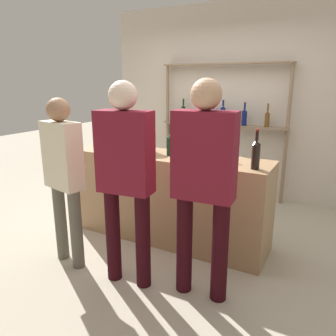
% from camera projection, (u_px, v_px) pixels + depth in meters
% --- Properties ---
extents(ground_plane, '(16.00, 16.00, 0.00)m').
position_uv_depth(ground_plane, '(168.00, 237.00, 3.69)').
color(ground_plane, '#B2A893').
extents(bar_counter, '(2.17, 0.56, 0.95)m').
position_uv_depth(bar_counter, '(168.00, 197.00, 3.57)').
color(bar_counter, '#997551').
rests_on(bar_counter, ground_plane).
extents(back_wall, '(3.77, 0.12, 2.80)m').
position_uv_depth(back_wall, '(227.00, 102.00, 4.93)').
color(back_wall, beige).
rests_on(back_wall, ground_plane).
extents(back_shelf, '(1.90, 0.18, 1.95)m').
position_uv_depth(back_shelf, '(222.00, 111.00, 4.82)').
color(back_shelf, '#897056').
rests_on(back_shelf, ground_plane).
extents(counter_bottle_0, '(0.07, 0.07, 0.35)m').
position_uv_depth(counter_bottle_0, '(256.00, 154.00, 2.87)').
color(counter_bottle_0, black).
rests_on(counter_bottle_0, bar_counter).
extents(counter_bottle_1, '(0.07, 0.07, 0.34)m').
position_uv_depth(counter_bottle_1, '(213.00, 144.00, 3.35)').
color(counter_bottle_1, black).
rests_on(counter_bottle_1, bar_counter).
extents(counter_bottle_2, '(0.08, 0.08, 0.33)m').
position_uv_depth(counter_bottle_2, '(171.00, 144.00, 3.39)').
color(counter_bottle_2, black).
rests_on(counter_bottle_2, bar_counter).
extents(counter_bottle_3, '(0.07, 0.07, 0.34)m').
position_uv_depth(counter_bottle_3, '(111.00, 138.00, 3.73)').
color(counter_bottle_3, '#0F1956').
rests_on(counter_bottle_3, bar_counter).
extents(wine_glass, '(0.07, 0.07, 0.16)m').
position_uv_depth(wine_glass, '(186.00, 150.00, 3.13)').
color(wine_glass, silver).
rests_on(wine_glass, bar_counter).
extents(ice_bucket, '(0.19, 0.19, 0.22)m').
position_uv_depth(ice_bucket, '(146.00, 142.00, 3.57)').
color(ice_bucket, black).
rests_on(ice_bucket, bar_counter).
extents(cork_jar, '(0.12, 0.12, 0.14)m').
position_uv_depth(cork_jar, '(100.00, 144.00, 3.68)').
color(cork_jar, silver).
rests_on(cork_jar, bar_counter).
extents(server_behind_counter, '(0.47, 0.25, 1.56)m').
position_uv_depth(server_behind_counter, '(211.00, 150.00, 3.95)').
color(server_behind_counter, '#121C33').
rests_on(server_behind_counter, ground_plane).
extents(customer_left, '(0.43, 0.26, 1.57)m').
position_uv_depth(customer_left, '(63.00, 170.00, 2.96)').
color(customer_left, '#575347').
rests_on(customer_left, ground_plane).
extents(customer_right, '(0.48, 0.24, 1.73)m').
position_uv_depth(customer_right, '(204.00, 176.00, 2.46)').
color(customer_right, black).
rests_on(customer_right, ground_plane).
extents(customer_center, '(0.47, 0.25, 1.72)m').
position_uv_depth(customer_center, '(125.00, 171.00, 2.63)').
color(customer_center, black).
rests_on(customer_center, ground_plane).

